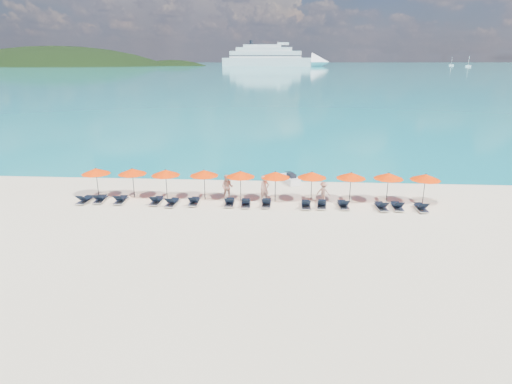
{
  "coord_description": "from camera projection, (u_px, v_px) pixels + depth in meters",
  "views": [
    {
      "loc": [
        1.88,
        -24.78,
        9.94
      ],
      "look_at": [
        0.0,
        3.0,
        1.2
      ],
      "focal_mm": 30.0,
      "sensor_mm": 36.0,
      "label": 1
    }
  ],
  "objects": [
    {
      "name": "umbrella_8",
      "position": [
        389.0,
        176.0,
        30.08
      ],
      "size": [
        2.1,
        2.1,
        2.28
      ],
      "color": "black",
      "rests_on": "ground"
    },
    {
      "name": "umbrella_9",
      "position": [
        426.0,
        177.0,
        29.77
      ],
      "size": [
        2.1,
        2.1,
        2.28
      ],
      "color": "black",
      "rests_on": "ground"
    },
    {
      "name": "beachgoer_a",
      "position": [
        264.0,
        189.0,
        30.6
      ],
      "size": [
        0.84,
        0.75,
        1.94
      ],
      "primitive_type": "imported",
      "rotation": [
        0.0,
        0.0,
        0.51
      ],
      "color": "#D9A289",
      "rests_on": "ground"
    },
    {
      "name": "umbrella_3",
      "position": [
        204.0,
        173.0,
        30.85
      ],
      "size": [
        2.1,
        2.1,
        2.28
      ],
      "color": "black",
      "rests_on": "ground"
    },
    {
      "name": "lounger_0",
      "position": [
        85.0,
        200.0,
        30.67
      ],
      "size": [
        0.71,
        1.73,
        0.66
      ],
      "rotation": [
        0.0,
        0.0,
        -0.05
      ],
      "color": "silver",
      "rests_on": "ground"
    },
    {
      "name": "lounger_12",
      "position": [
        381.0,
        206.0,
        29.3
      ],
      "size": [
        0.74,
        1.74,
        0.66
      ],
      "rotation": [
        0.0,
        0.0,
        0.07
      ],
      "color": "silver",
      "rests_on": "ground"
    },
    {
      "name": "sea",
      "position": [
        285.0,
        65.0,
        654.93
      ],
      "size": [
        1600.0,
        1300.0,
        0.01
      ],
      "primitive_type": "cube",
      "color": "#1FA9B2",
      "rests_on": "ground"
    },
    {
      "name": "headland_small",
      "position": [
        174.0,
        93.0,
        579.9
      ],
      "size": [
        162.0,
        126.0,
        85.5
      ],
      "color": "black",
      "rests_on": "ground"
    },
    {
      "name": "sailboat_far",
      "position": [
        451.0,
        65.0,
        571.85
      ],
      "size": [
        6.24,
        2.08,
        11.44
      ],
      "color": "silver",
      "rests_on": "ground"
    },
    {
      "name": "lounger_11",
      "position": [
        343.0,
        205.0,
        29.62
      ],
      "size": [
        0.72,
        1.73,
        0.66
      ],
      "rotation": [
        0.0,
        0.0,
        0.06
      ],
      "color": "silver",
      "rests_on": "ground"
    },
    {
      "name": "lounger_2",
      "position": [
        121.0,
        200.0,
        30.66
      ],
      "size": [
        0.69,
        1.72,
        0.66
      ],
      "rotation": [
        0.0,
        0.0,
        0.04
      ],
      "color": "silver",
      "rests_on": "ground"
    },
    {
      "name": "headland_main",
      "position": [
        60.0,
        96.0,
        571.43
      ],
      "size": [
        374.0,
        242.0,
        126.5
      ],
      "color": "black",
      "rests_on": "ground"
    },
    {
      "name": "umbrella_5",
      "position": [
        275.0,
        175.0,
        30.4
      ],
      "size": [
        2.1,
        2.1,
        2.28
      ],
      "color": "black",
      "rests_on": "ground"
    },
    {
      "name": "lounger_5",
      "position": [
        194.0,
        201.0,
        30.32
      ],
      "size": [
        0.65,
        1.71,
        0.66
      ],
      "rotation": [
        0.0,
        0.0,
        0.02
      ],
      "color": "silver",
      "rests_on": "ground"
    },
    {
      "name": "sailboat_near",
      "position": [
        468.0,
        66.0,
        507.77
      ],
      "size": [
        6.73,
        2.24,
        12.34
      ],
      "color": "silver",
      "rests_on": "ground"
    },
    {
      "name": "ground",
      "position": [
        253.0,
        225.0,
        26.69
      ],
      "size": [
        1400.0,
        1400.0,
        0.0
      ],
      "primitive_type": "plane",
      "color": "beige"
    },
    {
      "name": "lounger_10",
      "position": [
        322.0,
        204.0,
        29.7
      ],
      "size": [
        0.79,
        1.75,
        0.66
      ],
      "rotation": [
        0.0,
        0.0,
        -0.1
      ],
      "color": "silver",
      "rests_on": "ground"
    },
    {
      "name": "lounger_9",
      "position": [
        306.0,
        204.0,
        29.66
      ],
      "size": [
        0.64,
        1.71,
        0.66
      ],
      "rotation": [
        0.0,
        0.0,
        -0.01
      ],
      "color": "silver",
      "rests_on": "ground"
    },
    {
      "name": "jetski",
      "position": [
        291.0,
        179.0,
        35.47
      ],
      "size": [
        1.7,
        2.54,
        0.85
      ],
      "rotation": [
        0.0,
        0.0,
        0.37
      ],
      "color": "white",
      "rests_on": "ground"
    },
    {
      "name": "lounger_6",
      "position": [
        229.0,
        202.0,
        30.13
      ],
      "size": [
        0.67,
        1.72,
        0.66
      ],
      "rotation": [
        0.0,
        0.0,
        0.03
      ],
      "color": "silver",
      "rests_on": "ground"
    },
    {
      "name": "umbrella_2",
      "position": [
        166.0,
        173.0,
        30.95
      ],
      "size": [
        2.1,
        2.1,
        2.28
      ],
      "color": "black",
      "rests_on": "ground"
    },
    {
      "name": "lounger_1",
      "position": [
        100.0,
        199.0,
        30.83
      ],
      "size": [
        0.76,
        1.75,
        0.66
      ],
      "rotation": [
        0.0,
        0.0,
        0.08
      ],
      "color": "silver",
      "rests_on": "ground"
    },
    {
      "name": "lounger_8",
      "position": [
        266.0,
        203.0,
        29.97
      ],
      "size": [
        0.64,
        1.71,
        0.66
      ],
      "rotation": [
        0.0,
        0.0,
        -0.01
      ],
      "color": "silver",
      "rests_on": "ground"
    },
    {
      "name": "lounger_7",
      "position": [
        246.0,
        203.0,
        29.96
      ],
      "size": [
        0.72,
        1.74,
        0.66
      ],
      "rotation": [
        0.0,
        0.0,
        0.06
      ],
      "color": "silver",
      "rests_on": "ground"
    },
    {
      "name": "lounger_13",
      "position": [
        397.0,
        206.0,
        29.33
      ],
      "size": [
        0.65,
        1.71,
        0.66
      ],
      "rotation": [
        0.0,
        0.0,
        -0.02
      ],
      "color": "silver",
      "rests_on": "ground"
    },
    {
      "name": "umbrella_6",
      "position": [
        312.0,
        175.0,
        30.34
      ],
      "size": [
        2.1,
        2.1,
        2.28
      ],
      "color": "black",
      "rests_on": "ground"
    },
    {
      "name": "lounger_4",
      "position": [
        172.0,
        202.0,
        30.12
      ],
      "size": [
        0.78,
        1.75,
        0.66
      ],
      "rotation": [
        0.0,
        0.0,
        -0.1
      ],
      "color": "silver",
      "rests_on": "ground"
    },
    {
      "name": "umbrella_7",
      "position": [
        351.0,
        175.0,
        30.2
      ],
      "size": [
        2.1,
        2.1,
        2.28
      ],
      "color": "black",
      "rests_on": "ground"
    },
    {
      "name": "cruise_ship",
      "position": [
        276.0,
        58.0,
        536.84
      ],
      "size": [
        135.7,
        36.41,
        37.35
      ],
      "rotation": [
        0.0,
        0.0,
        -0.11
      ],
      "color": "silver",
      "rests_on": "ground"
    },
    {
      "name": "umbrella_0",
      "position": [
        96.0,
        171.0,
        31.34
      ],
      "size": [
        2.1,
        2.1,
        2.28
      ],
      "color": "black",
      "rests_on": "ground"
    },
    {
      "name": "beachgoer_c",
      "position": [
        324.0,
        192.0,
        30.66
      ],
      "size": [
        1.07,
        0.74,
        1.51
      ],
      "primitive_type": "imported",
      "rotation": [
        0.0,
        0.0,
        2.81
      ],
      "color": "#D9A289",
      "rests_on": "ground"
    },
    {
      "name": "umbrella_4",
      "position": [
        240.0,
        174.0,
        30.56
      ],
      "size": [
        2.1,
        2.1,
        2.28
      ],
      "color": "black",
      "rests_on": "ground"
    },
    {
      "name": "beachgoer_b",
      "position": [
        227.0,
        187.0,
        31.27
      ],
      "size": [
        0.97,
        0.65,
        1.85
      ],
      "primitive_type": "imported",
      "rotation": [
        0.0,
        0.0,
        -0.16
      ],
      "color": "#D9A289",
      "rests_on": "ground"
    },
    {
      "name": "lounger_3",
      "position": [
        156.0,
        200.0,
        30.47
      ],
      "size": [
        0.67,
        1.72,
        0.66
      ],
      "rotation": [
        0.0,
        0.0,
        -0.03
      ],
      "color": "silver",
      "rests_on": "ground"
    },
    {
      "name": "umbrella_1",
      "position": [
        132.0,
        171.0,
        31.27
      ],
      "size": [
        2.1,
        2.1,
        2.28
      ],
      "color": "black",
      "rests_on": "ground"
    },
    {
      "name": "lounger_14",
      "position": [
        421.0,
        207.0,
        29.1
      ],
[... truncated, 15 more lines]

